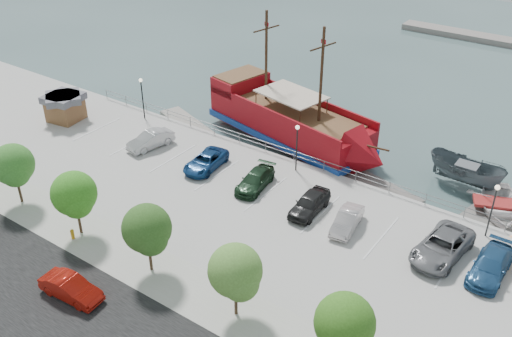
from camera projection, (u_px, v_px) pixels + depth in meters
The scene contains 27 objects.
ground at pixel (252, 216), 44.78m from camera, with size 160.00×160.00×0.00m, color #395151.
street at pixel (91, 332), 33.00m from camera, with size 100.00×8.00×0.04m, color black.
sidewalk at pixel (163, 275), 37.23m from camera, with size 100.00×4.00×0.05m, color #AAAA9B.
seawall_railing at pixel (304, 159), 49.50m from camera, with size 50.00×0.06×1.00m.
pirate_ship at pixel (300, 127), 53.61m from camera, with size 20.45×9.40×12.68m.
patrol_boat at pixel (465, 174), 47.70m from camera, with size 2.50×6.66×2.58m, color #4F595E.
speedboat at pixel (499, 208), 44.52m from camera, with size 4.61×6.46×1.34m, color silver.
dock_west at pixel (187, 124), 58.48m from camera, with size 7.79×2.22×0.44m, color gray.
dock_mid at pixel (378, 188), 47.92m from camera, with size 7.75×2.22×0.44m, color slate.
shed at pixel (65, 106), 56.78m from camera, with size 3.73×3.73×2.70m.
street_sedan at pixel (71, 288), 35.17m from camera, with size 1.49×4.28×1.41m, color #9D140A.
fire_hydrant at pixel (72, 234), 40.38m from camera, with size 0.28×0.28×0.81m.
lamp_post_left at pixel (142, 91), 56.30m from camera, with size 0.36×0.36×4.28m.
lamp_post_mid at pixel (297, 140), 47.36m from camera, with size 0.36×0.36×4.28m.
lamp_post_right at pixel (494, 202), 39.42m from camera, with size 0.36×0.36×4.28m.
tree_b at pixel (14, 166), 42.88m from camera, with size 3.30×3.20×5.00m.
tree_c at pixel (75, 196), 39.41m from camera, with size 3.30×3.20×5.00m.
tree_d at pixel (148, 231), 35.93m from camera, with size 3.30×3.20×5.00m.
tree_e at pixel (236, 273), 32.46m from camera, with size 3.30×3.20×5.00m.
tree_f at pixel (346, 326), 28.98m from camera, with size 3.30×3.20×5.00m.
parked_car_b at pixel (151, 140), 52.09m from camera, with size 1.56×4.48×1.48m, color #B0B0B0.
parked_car_c at pixel (206, 161), 48.84m from camera, with size 2.23×4.83×1.34m, color navy.
parked_car_d at pixel (255, 180), 46.16m from camera, with size 1.90×4.67×1.36m, color #18321E.
parked_car_e at pixel (310, 203), 43.13m from camera, with size 1.81×4.49×1.53m, color black.
parked_car_f at pixel (347, 220), 41.37m from camera, with size 1.42×4.08×1.34m, color beige.
parked_car_g at pixel (442, 246), 38.55m from camera, with size 2.69×5.83×1.62m, color slate.
parked_car_h at pixel (491, 266), 36.96m from camera, with size 2.06×5.06×1.47m, color #24507E.
Camera 1 is at (21.42, -29.80, 24.92)m, focal length 40.00 mm.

